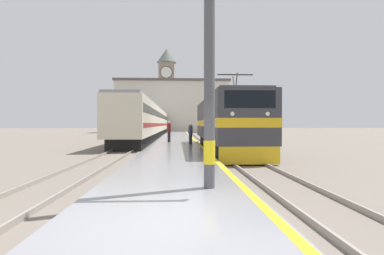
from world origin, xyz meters
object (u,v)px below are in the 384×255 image
catenary_mast (213,29)px  person_on_platform (191,133)px  passenger_train (153,122)px  second_waiting_passenger (169,131)px  locomotive_train (225,124)px  clock_tower (167,87)px

catenary_mast → person_on_platform: bearing=89.6°
passenger_train → second_waiting_passenger: 18.52m
catenary_mast → locomotive_train: bearing=79.6°
catenary_mast → person_on_platform: size_ratio=4.75×
second_waiting_passenger → clock_tower: bearing=92.4°
person_on_platform → second_waiting_passenger: (-1.78, 2.77, 0.10)m
catenary_mast → person_on_platform: catenary_mast is taller
second_waiting_passenger → person_on_platform: bearing=-57.2°
locomotive_train → clock_tower: 60.89m
person_on_platform → clock_tower: size_ratio=0.08×
passenger_train → person_on_platform: bearing=-77.2°
locomotive_train → clock_tower: clock_tower is taller
catenary_mast → person_on_platform: (0.12, 16.20, -3.10)m
locomotive_train → person_on_platform: (-2.23, 3.42, -0.72)m
passenger_train → person_on_platform: (4.77, -21.02, -1.03)m
locomotive_train → passenger_train: 25.43m
catenary_mast → clock_tower: 73.03m
catenary_mast → second_waiting_passenger: catenary_mast is taller
clock_tower → passenger_train: bearing=-91.2°
passenger_train → person_on_platform: passenger_train is taller
passenger_train → second_waiting_passenger: bearing=-80.7°
locomotive_train → passenger_train: size_ratio=0.28×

